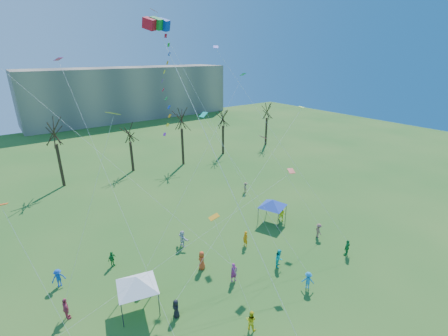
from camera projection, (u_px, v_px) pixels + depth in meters
ground at (262, 323)px, 23.60m from camera, size 160.00×160.00×0.00m
distant_building at (131, 93)px, 94.89m from camera, size 60.00×14.00×15.00m
bare_tree_row at (135, 133)px, 51.19m from camera, size 67.54×8.15×10.35m
big_box_kite at (170, 88)px, 20.14m from camera, size 2.28×6.59×21.96m
canopy_tent_white at (137, 282)px, 23.98m from camera, size 4.04×4.04×3.12m
canopy_tent_blue at (273, 203)px, 36.86m from camera, size 3.60×3.60×2.91m
festival_crowd at (206, 266)px, 28.52m from camera, size 28.36×19.49×1.86m
small_kites_aloft at (187, 119)px, 27.24m from camera, size 31.35×19.99×32.74m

